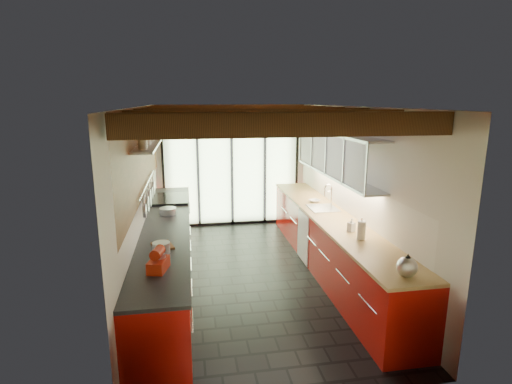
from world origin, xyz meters
The scene contains 18 objects.
ground centered at (0.00, 0.00, 0.00)m, with size 5.50×5.50×0.00m, color black.
room_shell centered at (0.00, 0.00, 1.65)m, with size 5.50×5.50×5.50m.
ceiling_beams centered at (0.00, 0.38, 2.46)m, with size 3.14×5.06×4.90m.
glass_door centered at (0.00, 2.69, 1.66)m, with size 2.95×0.10×2.90m.
left_counter centered at (-1.28, 0.00, 0.46)m, with size 0.68×5.00×0.92m.
range_stove centered at (-1.28, 1.45, 0.47)m, with size 0.66×0.90×0.97m.
right_counter centered at (1.27, 0.00, 0.46)m, with size 0.68×5.00×0.92m.
sink_assembly centered at (1.29, 0.40, 0.96)m, with size 0.45×0.52×0.43m.
upper_cabinets_right centered at (1.43, 0.30, 1.85)m, with size 0.34×3.00×3.00m.
left_wall_fixtures centered at (-1.47, 0.18, 1.85)m, with size 0.28×2.60×0.96m.
stand_mixer centered at (-1.27, -1.68, 1.03)m, with size 0.24×0.33×0.27m.
pot_large centered at (-1.27, -1.18, 0.99)m, with size 0.21×0.21×0.13m, color silver.
pot_small centered at (-1.27, 0.49, 0.97)m, with size 0.27×0.27×0.10m, color silver.
cutting_board centered at (-1.27, -0.97, 0.93)m, with size 0.22×0.31×0.03m, color brown.
kettle centered at (1.27, -2.25, 1.03)m, with size 0.22×0.26×0.25m.
paper_towel centered at (1.27, -1.13, 1.04)m, with size 0.13×0.13×0.29m.
soap_bottle centered at (1.27, -0.80, 1.01)m, with size 0.08×0.09×0.19m, color silver.
bowl centered at (1.27, 0.84, 0.94)m, with size 0.19×0.19×0.05m, color silver.
Camera 1 is at (-0.91, -5.76, 2.70)m, focal length 28.00 mm.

